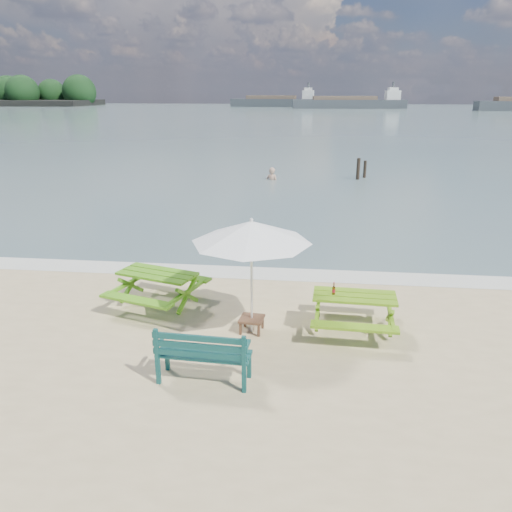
# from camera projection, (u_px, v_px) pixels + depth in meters

# --- Properties ---
(sea) EXTENTS (300.00, 300.00, 0.00)m
(sea) POSITION_uv_depth(u_px,v_px,m) (309.00, 116.00, 88.35)
(sea) COLOR slate
(sea) RESTS_ON ground
(foam_strip) EXTENTS (22.00, 0.90, 0.01)m
(foam_strip) POSITION_uv_depth(u_px,v_px,m) (268.00, 274.00, 12.58)
(foam_strip) COLOR silver
(foam_strip) RESTS_ON ground
(picnic_table_left) EXTENTS (2.08, 2.20, 0.78)m
(picnic_table_left) POSITION_uv_depth(u_px,v_px,m) (158.00, 290.00, 10.58)
(picnic_table_left) COLOR #509716
(picnic_table_left) RESTS_ON ground
(picnic_table_right) EXTENTS (1.63, 1.80, 0.74)m
(picnic_table_right) POSITION_uv_depth(u_px,v_px,m) (353.00, 313.00, 9.52)
(picnic_table_right) COLOR #659716
(picnic_table_right) RESTS_ON ground
(park_bench) EXTENTS (1.51, 0.59, 0.91)m
(park_bench) POSITION_uv_depth(u_px,v_px,m) (204.00, 365.00, 7.89)
(park_bench) COLOR #0E3C3B
(park_bench) RESTS_ON ground
(side_table) EXTENTS (0.49, 0.49, 0.29)m
(side_table) POSITION_uv_depth(u_px,v_px,m) (252.00, 324.00, 9.54)
(side_table) COLOR brown
(side_table) RESTS_ON ground
(patio_umbrella) EXTENTS (2.43, 2.43, 2.19)m
(patio_umbrella) POSITION_uv_depth(u_px,v_px,m) (251.00, 232.00, 8.96)
(patio_umbrella) COLOR silver
(patio_umbrella) RESTS_ON ground
(beer_bottle) EXTENTS (0.06, 0.06, 0.24)m
(beer_bottle) POSITION_uv_depth(u_px,v_px,m) (334.00, 290.00, 9.40)
(beer_bottle) COLOR brown
(beer_bottle) RESTS_ON picnic_table_right
(swimmer) EXTENTS (0.78, 0.66, 1.82)m
(swimmer) POSITION_uv_depth(u_px,v_px,m) (272.00, 185.00, 25.85)
(swimmer) COLOR tan
(swimmer) RESTS_ON ground
(mooring_pilings) EXTENTS (0.57, 0.77, 1.30)m
(mooring_pilings) POSITION_uv_depth(u_px,v_px,m) (361.00, 171.00, 25.92)
(mooring_pilings) COLOR black
(mooring_pilings) RESTS_ON ground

